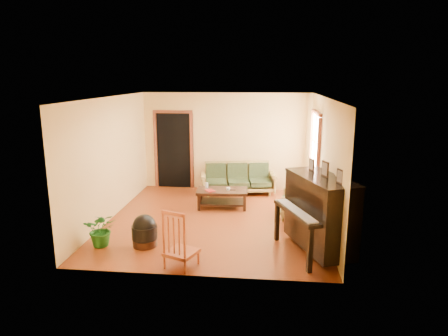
# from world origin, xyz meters

# --- Properties ---
(floor) EXTENTS (5.00, 5.00, 0.00)m
(floor) POSITION_xyz_m (0.00, 0.00, 0.00)
(floor) COLOR #60230C
(floor) RESTS_ON ground
(doorway) EXTENTS (1.08, 0.16, 2.05)m
(doorway) POSITION_xyz_m (-1.45, 2.48, 1.02)
(doorway) COLOR black
(doorway) RESTS_ON floor
(window) EXTENTS (0.12, 1.36, 1.46)m
(window) POSITION_xyz_m (2.21, 1.30, 1.50)
(window) COLOR white
(window) RESTS_ON right_wall
(sofa) EXTENTS (2.00, 1.09, 0.81)m
(sofa) POSITION_xyz_m (0.36, 2.01, 0.41)
(sofa) COLOR olive
(sofa) RESTS_ON floor
(coffee_table) EXTENTS (1.21, 0.71, 0.43)m
(coffee_table) POSITION_xyz_m (0.07, 0.85, 0.21)
(coffee_table) COLOR black
(coffee_table) RESTS_ON floor
(armchair) EXTENTS (0.90, 0.93, 0.86)m
(armchair) POSITION_xyz_m (1.77, 0.34, 0.43)
(armchair) COLOR olive
(armchair) RESTS_ON floor
(piano) EXTENTS (1.40, 1.76, 1.36)m
(piano) POSITION_xyz_m (2.01, -1.40, 0.68)
(piano) COLOR black
(piano) RESTS_ON floor
(footstool) EXTENTS (0.58, 0.58, 0.44)m
(footstool) POSITION_xyz_m (-1.09, -1.48, 0.22)
(footstool) COLOR black
(footstool) RESTS_ON floor
(red_chair) EXTENTS (0.61, 0.64, 0.99)m
(red_chair) POSITION_xyz_m (-0.26, -2.21, 0.49)
(red_chair) COLOR #9C421C
(red_chair) RESTS_ON floor
(leaning_frame) EXTENTS (0.43, 0.10, 0.57)m
(leaning_frame) POSITION_xyz_m (1.96, 2.35, 0.28)
(leaning_frame) COLOR #B0863A
(leaning_frame) RESTS_ON floor
(ceramic_crock) EXTENTS (0.23, 0.23, 0.23)m
(ceramic_crock) POSITION_xyz_m (1.82, 2.19, 0.12)
(ceramic_crock) COLOR #2E4A8A
(ceramic_crock) RESTS_ON floor
(potted_plant) EXTENTS (0.67, 0.61, 0.64)m
(potted_plant) POSITION_xyz_m (-1.87, -1.56, 0.32)
(potted_plant) COLOR #195718
(potted_plant) RESTS_ON floor
(book) EXTENTS (0.28, 0.30, 0.02)m
(book) POSITION_xyz_m (-0.27, 0.64, 0.44)
(book) COLOR maroon
(book) RESTS_ON coffee_table
(candle) EXTENTS (0.09, 0.09, 0.12)m
(candle) POSITION_xyz_m (-0.32, 0.99, 0.49)
(candle) COLOR silver
(candle) RESTS_ON coffee_table
(glass_jar) EXTENTS (0.11, 0.11, 0.06)m
(glass_jar) POSITION_xyz_m (0.21, 0.84, 0.46)
(glass_jar) COLOR white
(glass_jar) RESTS_ON coffee_table
(remote) EXTENTS (0.16, 0.06, 0.02)m
(remote) POSITION_xyz_m (0.30, 0.84, 0.44)
(remote) COLOR black
(remote) RESTS_ON coffee_table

